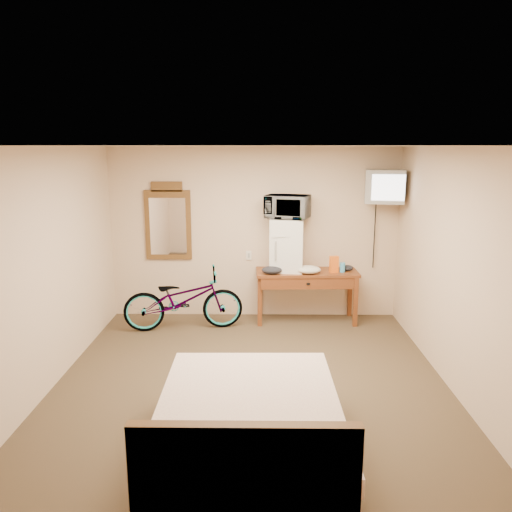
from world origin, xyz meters
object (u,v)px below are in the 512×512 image
desk (307,279)px  microwave (287,207)px  mini_fridge (287,245)px  crt_television (384,186)px  bicycle (183,299)px  wall_mirror (168,222)px  bed (249,432)px  blue_cup (342,267)px

desk → microwave: (-0.29, 0.07, 1.03)m
mini_fridge → crt_television: size_ratio=1.19×
bicycle → crt_television: bearing=-92.0°
crt_television → wall_mirror: (-3.06, 0.25, -0.54)m
microwave → bed: microwave is taller
blue_cup → bicycle: bearing=-172.3°
desk → blue_cup: bearing=-2.6°
mini_fridge → blue_cup: size_ratio=5.57×
desk → wall_mirror: size_ratio=1.29×
mini_fridge → desk: bearing=-13.2°
microwave → desk: bearing=4.4°
mini_fridge → microwave: 0.54m
crt_television → blue_cup: bearing=-175.2°
desk → bed: 3.48m
crt_television → microwave: bearing=178.1°
crt_television → bed: 4.18m
microwave → crt_television: (1.33, -0.05, 0.29)m
mini_fridge → bicycle: size_ratio=0.46×
crt_television → wall_mirror: crt_television is taller
blue_cup → wall_mirror: wall_mirror is taller
microwave → mini_fridge: bearing=-106.1°
mini_fridge → bed: mini_fridge is taller
crt_television → bicycle: size_ratio=0.39×
bicycle → microwave: bearing=-83.9°
blue_cup → wall_mirror: (-2.51, 0.30, 0.60)m
microwave → bicycle: 1.94m
wall_mirror → bicycle: wall_mirror is taller
blue_cup → crt_television: crt_television is taller
mini_fridge → crt_television: 1.57m
desk → crt_television: 1.68m
microwave → crt_television: 1.36m
crt_television → bed: crt_television is taller
wall_mirror → bed: size_ratio=0.58×
blue_cup → wall_mirror: 2.60m
crt_television → bicycle: bearing=-172.8°
microwave → bed: (-0.46, -3.45, -1.37)m
blue_cup → bicycle: blue_cup is taller
bicycle → bed: (0.98, -3.05, -0.13)m
bicycle → blue_cup: bearing=-91.4°
wall_mirror → desk: bearing=-7.8°
mini_fridge → blue_cup: 0.85m
wall_mirror → blue_cup: bearing=-6.8°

